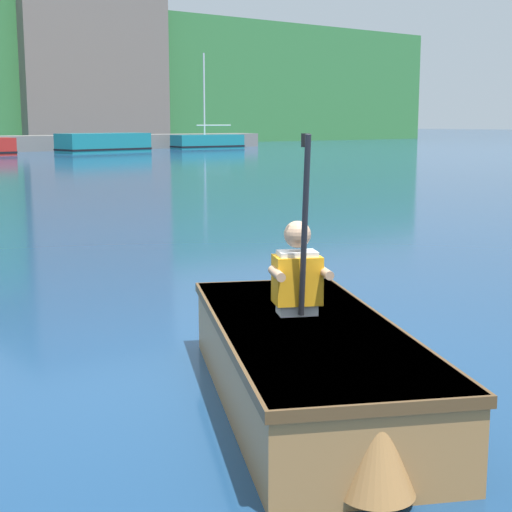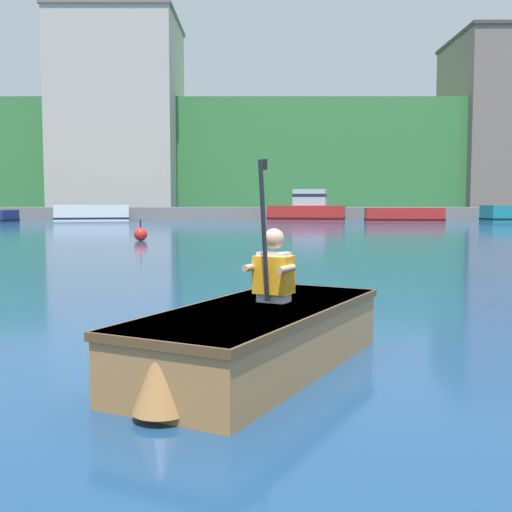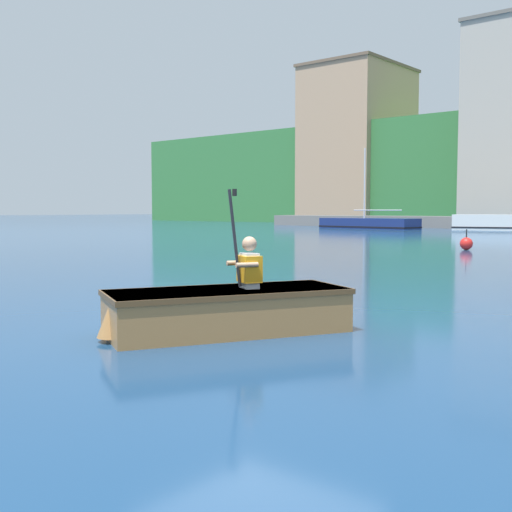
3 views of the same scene
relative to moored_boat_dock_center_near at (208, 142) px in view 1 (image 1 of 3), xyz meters
The scene contains 6 objects.
ground_plane 45.78m from the moored_boat_dock_center_near, 124.35° to the right, with size 300.00×300.00×0.00m, color navy.
waterfront_apartment_right 18.15m from the moored_boat_dock_center_near, 96.53° to the left, with size 11.72×11.45×16.22m.
moored_boat_dock_center_near is the anchor object (origin of this frame).
moored_boat_dock_east_inner 8.26m from the moored_boat_dock_center_near, 169.45° to the right, with size 5.54×2.58×1.07m.
rowboat_foreground 46.37m from the moored_boat_dock_center_near, 123.61° to the right, with size 2.18×2.90×0.50m.
person_paddler 46.07m from the moored_boat_dock_center_near, 123.65° to the right, with size 0.44×0.44×1.13m.
Camera 1 is at (-2.85, -4.19, 1.70)m, focal length 55.00 mm.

